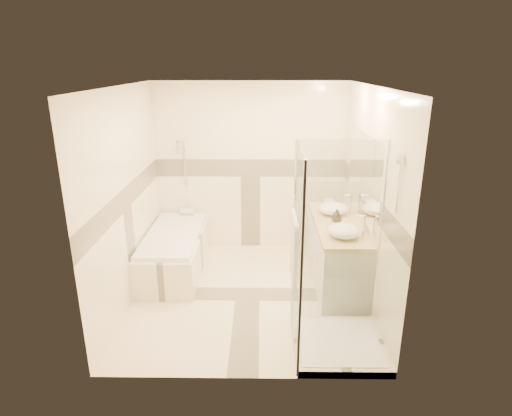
{
  "coord_description": "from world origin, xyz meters",
  "views": [
    {
      "loc": [
        0.16,
        -4.69,
        2.74
      ],
      "look_at": [
        0.1,
        0.25,
        1.05
      ],
      "focal_mm": 30.0,
      "sensor_mm": 36.0,
      "label": 1
    }
  ],
  "objects_px": {
    "vanity": "(336,253)",
    "amenity_bottle_a": "(338,218)",
    "vessel_sink_far": "(344,231)",
    "vessel_sink_near": "(333,208)",
    "amenity_bottle_b": "(337,216)",
    "bathtub": "(174,249)",
    "shower_enclosure": "(328,300)"
  },
  "relations": [
    {
      "from": "vessel_sink_near",
      "to": "bathtub",
      "type": "bearing_deg",
      "value": 178.86
    },
    {
      "from": "bathtub",
      "to": "amenity_bottle_b",
      "type": "height_order",
      "value": "amenity_bottle_b"
    },
    {
      "from": "vanity",
      "to": "vessel_sink_near",
      "type": "relative_size",
      "value": 4.2
    },
    {
      "from": "vanity",
      "to": "vessel_sink_far",
      "type": "distance_m",
      "value": 0.69
    },
    {
      "from": "vanity",
      "to": "amenity_bottle_b",
      "type": "bearing_deg",
      "value": 131.9
    },
    {
      "from": "vanity",
      "to": "amenity_bottle_a",
      "type": "height_order",
      "value": "amenity_bottle_a"
    },
    {
      "from": "amenity_bottle_b",
      "to": "vanity",
      "type": "bearing_deg",
      "value": -48.1
    },
    {
      "from": "vessel_sink_near",
      "to": "amenity_bottle_b",
      "type": "xyz_separation_m",
      "value": [
        0.0,
        -0.29,
        0.0
      ]
    },
    {
      "from": "vanity",
      "to": "bathtub",
      "type": "bearing_deg",
      "value": 170.75
    },
    {
      "from": "vessel_sink_far",
      "to": "vanity",
      "type": "bearing_deg",
      "value": 87.57
    },
    {
      "from": "vessel_sink_far",
      "to": "amenity_bottle_b",
      "type": "bearing_deg",
      "value": 90.0
    },
    {
      "from": "amenity_bottle_a",
      "to": "amenity_bottle_b",
      "type": "relative_size",
      "value": 1.04
    },
    {
      "from": "vessel_sink_near",
      "to": "amenity_bottle_a",
      "type": "distance_m",
      "value": 0.4
    },
    {
      "from": "shower_enclosure",
      "to": "vessel_sink_near",
      "type": "bearing_deg",
      "value": 80.2
    },
    {
      "from": "amenity_bottle_b",
      "to": "shower_enclosure",
      "type": "bearing_deg",
      "value": -101.91
    },
    {
      "from": "bathtub",
      "to": "vessel_sink_near",
      "type": "xyz_separation_m",
      "value": [
        2.13,
        -0.04,
        0.62
      ]
    },
    {
      "from": "vanity",
      "to": "amenity_bottle_b",
      "type": "distance_m",
      "value": 0.51
    },
    {
      "from": "vessel_sink_far",
      "to": "amenity_bottle_a",
      "type": "xyz_separation_m",
      "value": [
        0.0,
        0.38,
        0.01
      ]
    },
    {
      "from": "shower_enclosure",
      "to": "vessel_sink_near",
      "type": "xyz_separation_m",
      "value": [
        0.27,
        1.58,
        0.42
      ]
    },
    {
      "from": "vessel_sink_near",
      "to": "amenity_bottle_a",
      "type": "xyz_separation_m",
      "value": [
        0.0,
        -0.4,
        0.01
      ]
    },
    {
      "from": "amenity_bottle_b",
      "to": "vessel_sink_far",
      "type": "bearing_deg",
      "value": -90.0
    },
    {
      "from": "vessel_sink_near",
      "to": "amenity_bottle_b",
      "type": "height_order",
      "value": "amenity_bottle_b"
    },
    {
      "from": "vanity",
      "to": "vessel_sink_near",
      "type": "xyz_separation_m",
      "value": [
        -0.02,
        0.31,
        0.5
      ]
    },
    {
      "from": "vessel_sink_near",
      "to": "vessel_sink_far",
      "type": "bearing_deg",
      "value": -90.0
    },
    {
      "from": "vessel_sink_near",
      "to": "vessel_sink_far",
      "type": "height_order",
      "value": "vessel_sink_near"
    },
    {
      "from": "vessel_sink_far",
      "to": "amenity_bottle_a",
      "type": "height_order",
      "value": "amenity_bottle_a"
    },
    {
      "from": "amenity_bottle_a",
      "to": "vessel_sink_near",
      "type": "bearing_deg",
      "value": 90.0
    },
    {
      "from": "bathtub",
      "to": "shower_enclosure",
      "type": "height_order",
      "value": "shower_enclosure"
    },
    {
      "from": "vanity",
      "to": "amenity_bottle_a",
      "type": "xyz_separation_m",
      "value": [
        -0.02,
        -0.09,
        0.51
      ]
    },
    {
      "from": "vessel_sink_near",
      "to": "amenity_bottle_a",
      "type": "height_order",
      "value": "amenity_bottle_a"
    },
    {
      "from": "vanity",
      "to": "vessel_sink_far",
      "type": "height_order",
      "value": "vessel_sink_far"
    },
    {
      "from": "vanity",
      "to": "amenity_bottle_a",
      "type": "bearing_deg",
      "value": -102.81
    }
  ]
}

